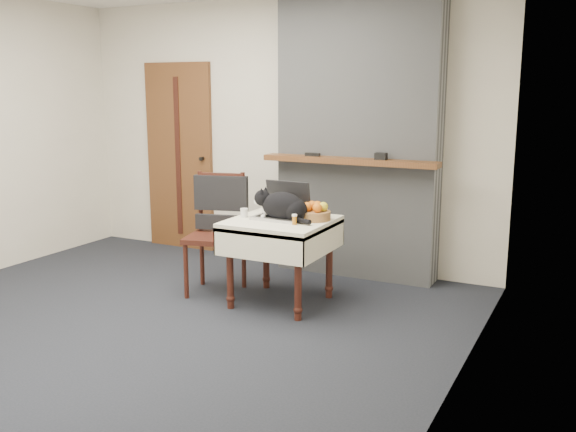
# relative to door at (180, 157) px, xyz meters

# --- Properties ---
(ground) EXTENTS (4.50, 4.50, 0.00)m
(ground) POSITION_rel_door_xyz_m (1.20, -1.97, -1.00)
(ground) COLOR black
(ground) RESTS_ON ground
(room_shell) EXTENTS (4.52, 4.01, 2.61)m
(room_shell) POSITION_rel_door_xyz_m (1.20, -1.51, 0.76)
(room_shell) COLOR beige
(room_shell) RESTS_ON ground
(door) EXTENTS (0.82, 0.10, 2.00)m
(door) POSITION_rel_door_xyz_m (0.00, 0.00, 0.00)
(door) COLOR brown
(door) RESTS_ON ground
(chimney) EXTENTS (1.62, 0.48, 2.60)m
(chimney) POSITION_rel_door_xyz_m (2.10, -0.13, 0.30)
(chimney) COLOR gray
(chimney) RESTS_ON ground
(side_table) EXTENTS (0.78, 0.78, 0.70)m
(side_table) POSITION_rel_door_xyz_m (1.85, -1.20, -0.41)
(side_table) COLOR #3D1A10
(side_table) RESTS_ON ground
(laptop) EXTENTS (0.40, 0.35, 0.29)m
(laptop) POSITION_rel_door_xyz_m (1.84, -1.13, -0.23)
(laptop) COLOR #B7B7BC
(laptop) RESTS_ON side_table
(cat) EXTENTS (0.54, 0.23, 0.26)m
(cat) POSITION_rel_door_xyz_m (1.89, -1.22, -0.19)
(cat) COLOR black
(cat) RESTS_ON side_table
(cream_jar) EXTENTS (0.06, 0.06, 0.07)m
(cream_jar) POSITION_rel_door_xyz_m (1.54, -1.25, -0.26)
(cream_jar) COLOR silver
(cream_jar) RESTS_ON side_table
(pill_bottle) EXTENTS (0.04, 0.04, 0.08)m
(pill_bottle) POSITION_rel_door_xyz_m (2.04, -1.33, -0.26)
(pill_bottle) COLOR #A26013
(pill_bottle) RESTS_ON side_table
(fruit_basket) EXTENTS (0.26, 0.26, 0.15)m
(fruit_basket) POSITION_rel_door_xyz_m (2.10, -1.09, -0.24)
(fruit_basket) COLOR olive
(fruit_basket) RESTS_ON side_table
(desk_clutter) EXTENTS (0.12, 0.07, 0.01)m
(desk_clutter) POSITION_rel_door_xyz_m (2.05, -1.16, -0.30)
(desk_clutter) COLOR black
(desk_clutter) RESTS_ON side_table
(chair) EXTENTS (0.56, 0.55, 1.03)m
(chair) POSITION_rel_door_xyz_m (1.21, -1.11, -0.35)
(chair) COLOR #3D1A10
(chair) RESTS_ON ground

